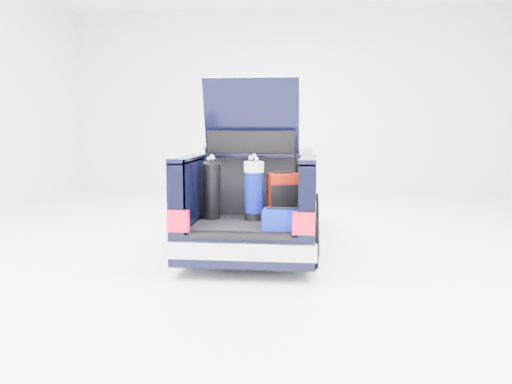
# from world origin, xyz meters

# --- Properties ---
(ground) EXTENTS (14.00, 14.00, 0.00)m
(ground) POSITION_xyz_m (0.00, 0.00, 0.00)
(ground) COLOR white
(ground) RESTS_ON ground
(car) EXTENTS (1.87, 4.65, 2.47)m
(car) POSITION_xyz_m (-0.00, 0.11, 0.67)
(car) COLOR black
(car) RESTS_ON ground
(red_suitcase) EXTENTS (0.44, 0.36, 0.64)m
(red_suitcase) POSITION_xyz_m (0.45, -1.23, 0.90)
(red_suitcase) COLOR maroon
(red_suitcase) RESTS_ON car
(black_golf_bag) EXTENTS (0.33, 0.40, 0.86)m
(black_golf_bag) POSITION_xyz_m (-0.50, -1.31, 0.99)
(black_golf_bag) COLOR black
(black_golf_bag) RESTS_ON car
(blue_golf_bag) EXTENTS (0.28, 0.28, 0.87)m
(blue_golf_bag) POSITION_xyz_m (0.06, -1.30, 1.00)
(blue_golf_bag) COLOR black
(blue_golf_bag) RESTS_ON car
(blue_duffel) EXTENTS (0.52, 0.35, 0.26)m
(blue_duffel) POSITION_xyz_m (0.50, -1.90, 0.72)
(blue_duffel) COLOR #050C80
(blue_duffel) RESTS_ON car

